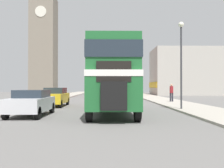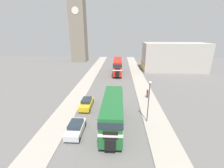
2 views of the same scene
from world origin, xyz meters
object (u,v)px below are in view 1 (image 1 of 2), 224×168
bus_distant (110,81)px  street_lamp (181,52)px  double_decker_bus (112,74)px  pedestrian_walking (171,91)px  church_tower (44,19)px  car_parked_mid (55,97)px  car_parked_near (31,102)px

bus_distant → street_lamp: 26.11m
double_decker_bus → pedestrian_walking: (6.09, 9.42, -1.29)m
pedestrian_walking → double_decker_bus: bearing=-122.9°
double_decker_bus → church_tower: (-16.51, 47.75, 16.22)m
bus_distant → car_parked_mid: size_ratio=2.65×
double_decker_bus → church_tower: size_ratio=0.27×
street_lamp → car_parked_mid: bearing=157.9°
car_parked_near → street_lamp: (9.15, 2.94, 3.21)m
double_decker_bus → bus_distant: size_ratio=0.88×
car_parked_mid → church_tower: 47.77m
bus_distant → street_lamp: street_lamp is taller
car_parked_near → church_tower: (-12.05, 49.37, 17.88)m
double_decker_bus → street_lamp: (4.69, 1.32, 1.55)m
bus_distant → church_tower: bearing=128.8°
car_parked_near → pedestrian_walking: size_ratio=2.24×
bus_distant → car_parked_near: size_ratio=2.83×
bus_distant → car_parked_mid: (-4.72, -21.93, -1.82)m
pedestrian_walking → car_parked_near: bearing=-133.7°
church_tower → car_parked_mid: bearing=-74.4°
car_parked_mid → street_lamp: street_lamp is taller
double_decker_bus → car_parked_mid: size_ratio=2.34×
double_decker_bus → pedestrian_walking: bearing=57.1°
car_parked_mid → church_tower: (-11.95, 42.67, 17.84)m
double_decker_bus → car_parked_mid: bearing=131.9°
pedestrian_walking → street_lamp: (-1.40, -8.10, 2.84)m
pedestrian_walking → bus_distant: bearing=108.6°
car_parked_near → pedestrian_walking: 15.27m
car_parked_mid → church_tower: church_tower is taller
double_decker_bus → street_lamp: bearing=15.7°
car_parked_near → pedestrian_walking: pedestrian_walking is taller
double_decker_bus → car_parked_near: 5.02m
double_decker_bus → car_parked_near: double_decker_bus is taller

